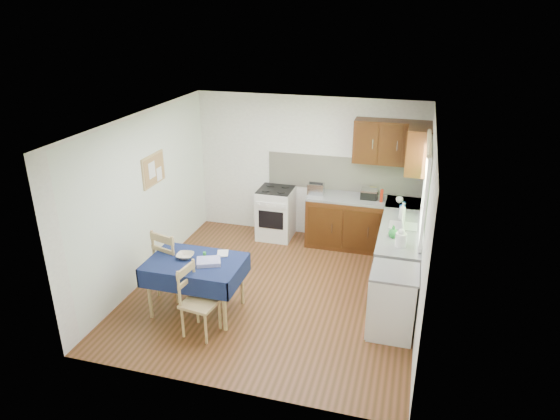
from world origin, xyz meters
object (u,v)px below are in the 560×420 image
(chair_far, at_px, (172,261))
(chair_near, at_px, (197,298))
(dining_table, at_px, (195,268))
(toaster, at_px, (316,189))
(dish_rack, at_px, (403,225))
(sandwich_press, at_px, (369,194))
(kettle, at_px, (401,239))

(chair_far, bearing_deg, chair_near, 150.69)
(dining_table, xyz_separation_m, toaster, (1.09, 2.54, 0.34))
(dish_rack, bearing_deg, chair_far, -160.37)
(toaster, relative_size, sandwich_press, 1.01)
(chair_near, bearing_deg, dining_table, 33.50)
(chair_near, bearing_deg, dish_rack, -41.88)
(toaster, distance_m, kettle, 2.23)
(dish_rack, xyz_separation_m, kettle, (-0.00, -0.65, 0.09))
(dining_table, distance_m, kettle, 2.76)
(chair_far, bearing_deg, kettle, -152.31)
(dish_rack, bearing_deg, toaster, 143.53)
(toaster, bearing_deg, chair_near, -89.80)
(dining_table, relative_size, chair_far, 1.22)
(dish_rack, bearing_deg, dining_table, -152.13)
(sandwich_press, bearing_deg, chair_near, -106.25)
(chair_near, relative_size, sandwich_press, 3.45)
(toaster, bearing_deg, dish_rack, -17.06)
(chair_near, distance_m, dish_rack, 3.13)
(chair_near, distance_m, kettle, 2.77)
(chair_far, distance_m, dish_rack, 3.35)
(sandwich_press, bearing_deg, dining_table, -113.56)
(dish_rack, bearing_deg, chair_near, -142.87)
(dining_table, xyz_separation_m, kettle, (2.59, 0.89, 0.36))
(chair_near, height_order, kettle, kettle)
(kettle, bearing_deg, sandwich_press, 109.61)
(dining_table, xyz_separation_m, sandwich_press, (1.98, 2.58, 0.32))
(chair_far, relative_size, kettle, 4.11)
(toaster, xyz_separation_m, dish_rack, (1.50, -0.99, -0.07))
(dining_table, distance_m, dish_rack, 3.03)
(dining_table, distance_m, sandwich_press, 3.27)
(dining_table, height_order, chair_far, chair_far)
(chair_far, xyz_separation_m, kettle, (3.08, 0.63, 0.46))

